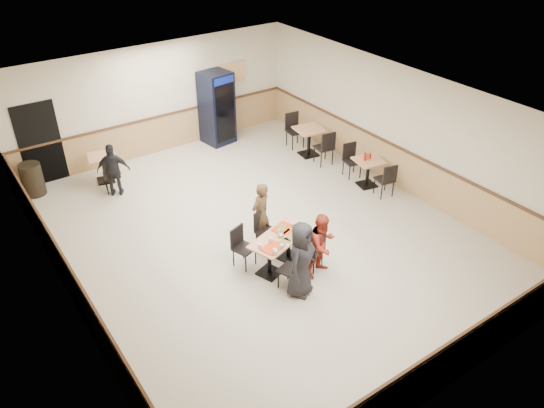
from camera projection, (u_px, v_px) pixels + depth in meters
ground at (260, 234)px, 11.52m from camera, size 10.00×10.00×0.00m
room_shell at (262, 147)px, 13.84m from camera, size 10.00×10.00×10.00m
main_table at (279, 247)px, 10.37m from camera, size 1.42×1.01×0.69m
main_chairs at (278, 249)px, 10.35m from camera, size 1.55×1.78×0.87m
diner_woman_left at (301, 259)px, 9.54m from camera, size 0.88×0.78×1.52m
diner_woman_right at (322, 245)px, 10.09m from camera, size 0.72×0.61×1.32m
diner_man_opposite at (261, 214)px, 10.91m from camera, size 0.59×0.48×1.41m
lone_diner at (114, 170)px, 12.60m from camera, size 0.84×0.65×1.33m
tabletop_clutter at (282, 237)px, 10.22m from camera, size 1.15×0.85×0.12m
side_table_near at (368, 169)px, 13.07m from camera, size 0.78×0.78×0.71m
side_table_near_chair_south at (385, 179)px, 12.68m from camera, size 0.49×0.49×0.90m
side_table_near_chair_north at (352, 161)px, 13.47m from camera, size 0.49×0.49×0.90m
side_table_far at (309, 138)px, 14.48m from camera, size 0.83×0.83×0.79m
side_table_far_chair_south at (324, 147)px, 14.06m from camera, size 0.52×0.52×1.00m
side_table_far_chair_north at (295, 131)px, 14.93m from camera, size 0.52×0.52×1.00m
condiment_caddy at (367, 156)px, 12.91m from camera, size 0.23×0.06×0.20m
back_table at (103, 164)px, 13.26m from camera, size 0.80×0.80×0.71m
back_table_chair_lone at (112, 174)px, 12.88m from camera, size 0.50×0.50×0.90m
pepsi_cooler at (217, 108)px, 14.95m from camera, size 0.88×0.88×2.06m
trash_bin at (32, 179)px, 12.75m from camera, size 0.51×0.51×0.81m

